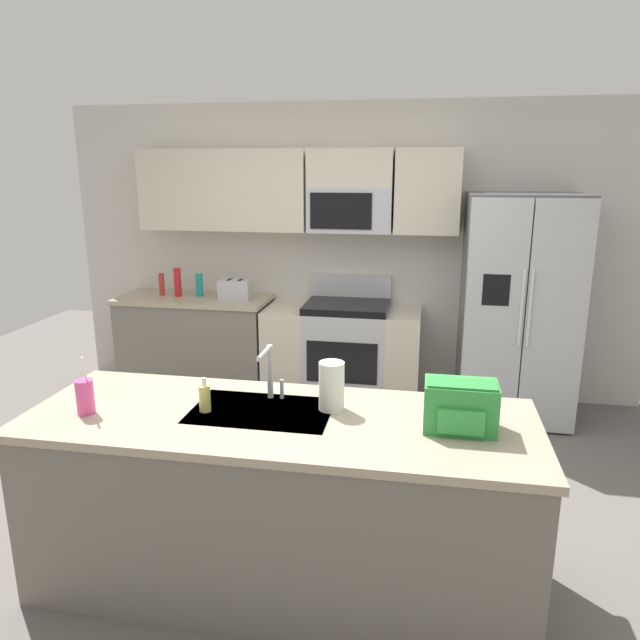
{
  "coord_description": "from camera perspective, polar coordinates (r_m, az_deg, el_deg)",
  "views": [
    {
      "loc": [
        0.71,
        -3.18,
        2.04
      ],
      "look_at": [
        0.01,
        0.6,
        1.05
      ],
      "focal_mm": 33.16,
      "sensor_mm": 36.0,
      "label": 1
    }
  ],
  "objects": [
    {
      "name": "bottle_teal",
      "position": [
        5.51,
        -11.56,
        3.35
      ],
      "size": [
        0.06,
        0.06,
        0.21
      ],
      "primitive_type": "cylinder",
      "color": "teal",
      "rests_on": "back_counter"
    },
    {
      "name": "refrigerator",
      "position": [
        5.09,
        18.56,
        1.04
      ],
      "size": [
        0.9,
        0.76,
        1.85
      ],
      "color": "#4C4F54",
      "rests_on": "ground"
    },
    {
      "name": "sink_faucet",
      "position": [
        2.98,
        -4.89,
        -4.66
      ],
      "size": [
        0.08,
        0.21,
        0.28
      ],
      "color": "#B7BABF",
      "rests_on": "island_counter"
    },
    {
      "name": "back_counter",
      "position": [
        5.63,
        -11.82,
        -2.25
      ],
      "size": [
        1.37,
        0.63,
        0.9
      ],
      "color": "slate",
      "rests_on": "ground"
    },
    {
      "name": "kitchen_wall_unit",
      "position": [
        5.36,
        1.24,
        8.39
      ],
      "size": [
        5.2,
        0.43,
        2.6
      ],
      "color": "beige",
      "rests_on": "ground"
    },
    {
      "name": "paper_towel_roll",
      "position": [
        2.87,
        1.12,
        -6.38
      ],
      "size": [
        0.12,
        0.12,
        0.24
      ],
      "primitive_type": "cylinder",
      "color": "white",
      "rests_on": "island_counter"
    },
    {
      "name": "drink_cup_pink",
      "position": [
        3.05,
        -21.73,
        -6.88
      ],
      "size": [
        0.08,
        0.08,
        0.29
      ],
      "color": "#EA4C93",
      "rests_on": "island_counter"
    },
    {
      "name": "backpack",
      "position": [
        2.73,
        13.39,
        -8.0
      ],
      "size": [
        0.32,
        0.22,
        0.23
      ],
      "color": "green",
      "rests_on": "island_counter"
    },
    {
      "name": "range_oven",
      "position": [
        5.28,
        2.18,
        -3.15
      ],
      "size": [
        1.36,
        0.61,
        1.1
      ],
      "color": "#B7BABF",
      "rests_on": "ground"
    },
    {
      "name": "toaster",
      "position": [
        5.31,
        -8.18,
        2.92
      ],
      "size": [
        0.28,
        0.16,
        0.18
      ],
      "color": "#B7BABF",
      "rests_on": "back_counter"
    },
    {
      "name": "pepper_mill",
      "position": [
        5.62,
        -15.03,
        3.34
      ],
      "size": [
        0.05,
        0.05,
        0.21
      ],
      "primitive_type": "cylinder",
      "color": "#B2332D",
      "rests_on": "back_counter"
    },
    {
      "name": "island_counter",
      "position": [
        3.05,
        -3.84,
        -16.91
      ],
      "size": [
        2.43,
        0.87,
        0.9
      ],
      "color": "slate",
      "rests_on": "ground"
    },
    {
      "name": "soap_dispenser",
      "position": [
        2.92,
        -11.06,
        -7.38
      ],
      "size": [
        0.06,
        0.06,
        0.17
      ],
      "color": "#D8CC66",
      "rests_on": "island_counter"
    },
    {
      "name": "bottle_red",
      "position": [
        5.54,
        -13.58,
        3.56
      ],
      "size": [
        0.06,
        0.06,
        0.26
      ],
      "primitive_type": "cylinder",
      "color": "red",
      "rests_on": "back_counter"
    },
    {
      "name": "ground_plane",
      "position": [
        3.84,
        -1.92,
        -17.63
      ],
      "size": [
        9.0,
        9.0,
        0.0
      ],
      "primitive_type": "plane",
      "color": "#66605B",
      "rests_on": "ground"
    }
  ]
}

